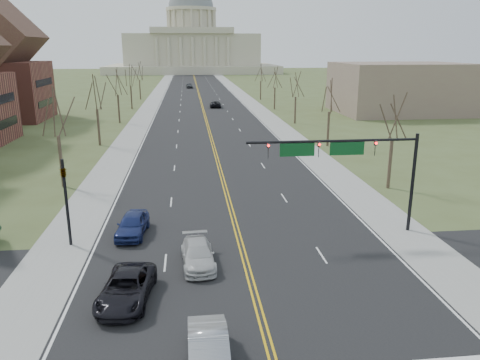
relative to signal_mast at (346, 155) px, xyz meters
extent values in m
plane|color=#465229|center=(-7.45, -13.50, -5.76)|extent=(600.00, 600.00, 0.00)
cube|color=black|center=(-7.45, 96.50, -5.76)|extent=(20.00, 380.00, 0.01)
cube|color=black|center=(-7.45, -7.50, -5.76)|extent=(120.00, 14.00, 0.01)
cube|color=gray|center=(-19.45, 96.50, -5.75)|extent=(4.00, 380.00, 0.03)
cube|color=gray|center=(4.55, 96.50, -5.75)|extent=(4.00, 380.00, 0.03)
cube|color=gold|center=(-7.45, 96.50, -5.75)|extent=(0.42, 380.00, 0.01)
cube|color=silver|center=(-17.25, 96.50, -5.75)|extent=(0.15, 380.00, 0.01)
cube|color=silver|center=(2.35, 96.50, -5.75)|extent=(0.15, 380.00, 0.01)
cube|color=#BDB69D|center=(-7.45, 236.50, -3.76)|extent=(90.00, 60.00, 4.00)
cube|color=#BDB69D|center=(-7.45, 236.50, 6.24)|extent=(70.00, 40.00, 16.00)
cube|color=#BDB69D|center=(-7.45, 216.00, 15.74)|extent=(42.00, 3.00, 3.00)
cylinder|color=#BDB69D|center=(-7.45, 236.50, 20.24)|extent=(24.00, 24.00, 12.00)
cylinder|color=#BDB69D|center=(-7.45, 236.50, 27.04)|extent=(27.00, 27.00, 1.60)
ellipsoid|color=slate|center=(-7.45, 236.50, 27.84)|extent=(24.00, 24.00, 22.80)
cylinder|color=black|center=(5.05, 0.00, -2.16)|extent=(0.24, 0.24, 7.20)
cylinder|color=black|center=(-0.95, 0.00, 1.04)|extent=(12.00, 0.18, 0.18)
imported|color=black|center=(2.05, 0.00, 0.49)|extent=(0.35, 0.40, 1.10)
sphere|color=#FF0C0C|center=(2.05, -0.15, 0.84)|extent=(0.18, 0.18, 0.18)
imported|color=black|center=(-1.95, 0.00, 0.49)|extent=(0.35, 0.40, 1.10)
sphere|color=#FF0C0C|center=(-1.95, -0.15, 0.84)|extent=(0.18, 0.18, 0.18)
imported|color=black|center=(-5.45, 0.00, 0.49)|extent=(0.35, 0.40, 1.10)
sphere|color=#FF0C0C|center=(-5.45, -0.15, 0.84)|extent=(0.18, 0.18, 0.18)
cube|color=#0C4C1E|center=(0.05, 0.00, 0.49)|extent=(2.40, 0.12, 0.90)
cube|color=#0C4C1E|center=(-3.45, 0.00, 0.49)|extent=(2.40, 0.12, 0.90)
cylinder|color=black|center=(-18.95, 0.00, -2.76)|extent=(0.20, 0.20, 6.00)
imported|color=black|center=(-18.95, 0.00, -0.56)|extent=(0.32, 0.36, 0.99)
cylinder|color=#3D3124|center=(8.05, 10.50, -3.42)|extent=(0.32, 0.32, 4.68)
cylinder|color=#3D3124|center=(-22.95, 14.50, -3.29)|extent=(0.32, 0.32, 4.95)
cylinder|color=#3D3124|center=(8.05, 30.50, -3.42)|extent=(0.32, 0.32, 4.68)
cylinder|color=#3D3124|center=(-22.95, 34.50, -3.29)|extent=(0.32, 0.32, 4.95)
cylinder|color=#3D3124|center=(8.05, 50.50, -3.42)|extent=(0.32, 0.32, 4.68)
cylinder|color=#3D3124|center=(-22.95, 54.50, -3.29)|extent=(0.32, 0.32, 4.95)
cylinder|color=#3D3124|center=(8.05, 70.50, -3.42)|extent=(0.32, 0.32, 4.68)
cylinder|color=#3D3124|center=(-22.95, 74.50, -3.29)|extent=(0.32, 0.32, 4.95)
cylinder|color=#3D3124|center=(8.05, 90.50, -3.42)|extent=(0.32, 0.32, 4.68)
cylinder|color=#3D3124|center=(-22.95, 94.50, -3.29)|extent=(0.32, 0.32, 4.95)
cube|color=black|center=(-35.90, 36.50, -2.91)|extent=(0.10, 9.80, 1.20)
cube|color=black|center=(-35.90, 36.50, 0.41)|extent=(0.10, 9.80, 1.20)
cube|color=black|center=(-36.90, 60.50, -2.61)|extent=(0.10, 9.80, 1.20)
cube|color=black|center=(-36.90, 60.50, 1.06)|extent=(0.10, 9.80, 1.20)
cube|color=#7B6257|center=(32.55, 62.50, -0.76)|extent=(25.00, 20.00, 10.00)
imported|color=#9D9FA4|center=(-10.20, -13.91, -4.96)|extent=(1.72, 4.82, 1.58)
imported|color=black|center=(-14.25, -7.89, -5.01)|extent=(3.04, 5.57, 1.48)
imported|color=#BABABA|center=(-10.41, -4.03, -5.06)|extent=(2.22, 4.86, 1.38)
imported|color=navy|center=(-14.93, 1.32, -4.95)|extent=(2.33, 4.85, 1.60)
imported|color=black|center=(-4.59, 75.47, -5.03)|extent=(2.57, 5.27, 1.44)
imported|color=#414548|center=(-10.04, 128.53, -4.91)|extent=(2.39, 5.07, 1.68)
camera|label=1|loc=(-10.75, -30.50, 7.16)|focal=35.00mm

